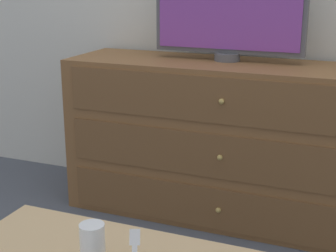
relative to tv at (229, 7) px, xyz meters
The scene contains 4 objects.
ground_plane 1.00m from the tv, 55.01° to the left, with size 12.00×12.00×0.00m, color #474C56.
dresser 0.61m from the tv, 44.67° to the right, with size 1.55×0.45×0.73m.
tv is the anchor object (origin of this frame).
drink_cup 1.35m from the tv, 89.74° to the right, with size 0.06×0.06×0.11m.
Camera 1 is at (0.49, -2.45, 1.11)m, focal length 55.00 mm.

